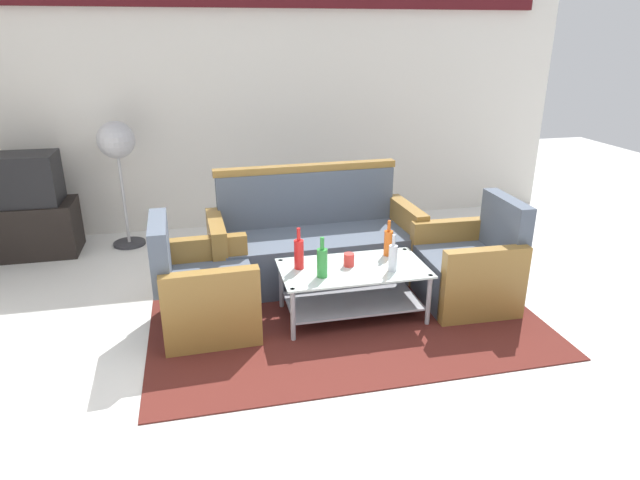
% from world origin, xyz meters
% --- Properties ---
extents(ground_plane, '(14.00, 14.00, 0.00)m').
position_xyz_m(ground_plane, '(0.00, 0.00, 0.00)').
color(ground_plane, white).
extents(wall_back, '(6.52, 0.19, 2.80)m').
position_xyz_m(wall_back, '(0.00, 3.05, 1.48)').
color(wall_back, silver).
rests_on(wall_back, ground).
extents(rug, '(2.91, 2.12, 0.01)m').
position_xyz_m(rug, '(0.12, 0.72, 0.01)').
color(rug, '#511E19').
rests_on(rug, ground).
extents(couch, '(1.82, 0.79, 0.96)m').
position_xyz_m(couch, '(0.05, 1.39, 0.32)').
color(couch, '#4C5666').
rests_on(couch, rug).
extents(armchair_left, '(0.72, 0.78, 0.85)m').
position_xyz_m(armchair_left, '(-0.93, 0.70, 0.29)').
color(armchair_left, '#4C5666').
rests_on(armchair_left, rug).
extents(armchair_right, '(0.72, 0.78, 0.85)m').
position_xyz_m(armchair_right, '(1.16, 0.66, 0.29)').
color(armchair_right, '#4C5666').
rests_on(armchair_right, rug).
extents(coffee_table, '(1.10, 0.60, 0.40)m').
position_xyz_m(coffee_table, '(0.18, 0.62, 0.27)').
color(coffee_table, silver).
rests_on(coffee_table, rug).
extents(bottle_clear, '(0.06, 0.06, 0.28)m').
position_xyz_m(bottle_clear, '(0.45, 0.50, 0.52)').
color(bottle_clear, silver).
rests_on(bottle_clear, coffee_table).
extents(bottle_green, '(0.08, 0.08, 0.30)m').
position_xyz_m(bottle_green, '(-0.08, 0.51, 0.53)').
color(bottle_green, '#2D8C38').
rests_on(bottle_green, coffee_table).
extents(bottle_orange, '(0.07, 0.07, 0.29)m').
position_xyz_m(bottle_orange, '(0.52, 0.79, 0.52)').
color(bottle_orange, '#D85919').
rests_on(bottle_orange, coffee_table).
extents(bottle_red, '(0.07, 0.07, 0.32)m').
position_xyz_m(bottle_red, '(-0.22, 0.69, 0.53)').
color(bottle_red, red).
rests_on(bottle_red, coffee_table).
extents(cup, '(0.08, 0.08, 0.10)m').
position_xyz_m(cup, '(0.16, 0.65, 0.46)').
color(cup, red).
rests_on(cup, coffee_table).
extents(tv_stand, '(0.80, 0.50, 0.52)m').
position_xyz_m(tv_stand, '(-2.50, 2.55, 0.26)').
color(tv_stand, black).
rests_on(tv_stand, ground).
extents(television, '(0.60, 0.45, 0.48)m').
position_xyz_m(television, '(-2.50, 2.55, 0.76)').
color(television, black).
rests_on(television, tv_stand).
extents(pedestal_fan, '(0.36, 0.36, 1.27)m').
position_xyz_m(pedestal_fan, '(-1.64, 2.60, 1.01)').
color(pedestal_fan, '#2D2D33').
rests_on(pedestal_fan, ground).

